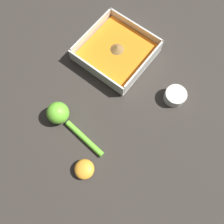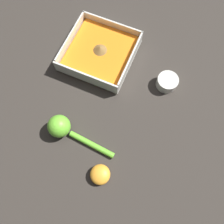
# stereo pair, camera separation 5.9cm
# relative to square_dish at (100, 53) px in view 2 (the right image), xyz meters

# --- Properties ---
(ground_plane) EXTENTS (4.00, 4.00, 0.00)m
(ground_plane) POSITION_rel_square_dish_xyz_m (0.02, 0.00, -0.02)
(ground_plane) COLOR #332D28
(square_dish) EXTENTS (0.24, 0.24, 0.06)m
(square_dish) POSITION_rel_square_dish_xyz_m (0.00, 0.00, 0.00)
(square_dish) COLOR silver
(square_dish) RESTS_ON ground_plane
(spice_bowl) EXTENTS (0.07, 0.07, 0.04)m
(spice_bowl) POSITION_rel_square_dish_xyz_m (0.26, -0.01, -0.00)
(spice_bowl) COLOR silver
(spice_bowl) RESTS_ON ground_plane
(lemon_squeezer) EXTENTS (0.23, 0.07, 0.07)m
(lemon_squeezer) POSITION_rel_square_dish_xyz_m (0.01, -0.31, 0.01)
(lemon_squeezer) COLOR #6BC633
(lemon_squeezer) RESTS_ON ground_plane
(lemon_half) EXTENTS (0.06, 0.06, 0.03)m
(lemon_half) POSITION_rel_square_dish_xyz_m (0.17, -0.39, -0.00)
(lemon_half) COLOR orange
(lemon_half) RESTS_ON ground_plane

